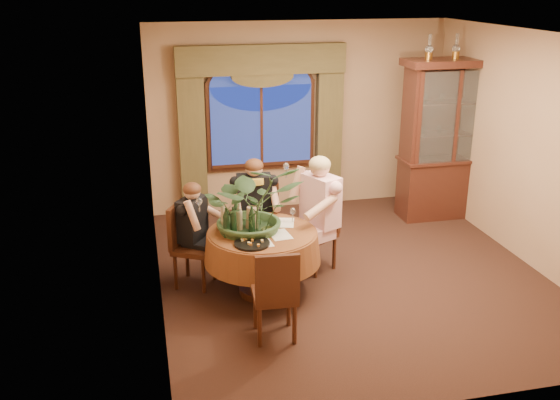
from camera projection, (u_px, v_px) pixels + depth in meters
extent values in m
plane|color=black|center=(350.00, 273.00, 7.54)|extent=(5.00, 5.00, 0.00)
plane|color=#A57D5A|center=(300.00, 117.00, 9.36)|extent=(4.50, 0.00, 4.50)
plane|color=#A57D5A|center=(531.00, 150.00, 7.53)|extent=(0.00, 5.00, 5.00)
plane|color=white|center=(360.00, 35.00, 6.59)|extent=(5.00, 5.00, 0.00)
cube|color=#4C4426|center=(192.00, 139.00, 8.99)|extent=(0.38, 0.14, 2.32)
cube|color=#4C4426|center=(329.00, 131.00, 9.41)|extent=(0.38, 0.14, 2.32)
cylinder|color=maroon|center=(263.00, 262.00, 6.95)|extent=(1.68, 1.68, 0.75)
cube|color=#361812|center=(448.00, 140.00, 9.01)|extent=(1.43, 0.56, 2.31)
cube|color=black|center=(315.00, 232.00, 7.49)|extent=(0.58, 0.58, 0.96)
cube|color=black|center=(262.00, 225.00, 7.72)|extent=(0.49, 0.49, 0.96)
cube|color=black|center=(194.00, 246.00, 7.11)|extent=(0.57, 0.57, 0.96)
cube|color=black|center=(274.00, 293.00, 6.06)|extent=(0.45, 0.45, 0.96)
imported|color=#31532F|center=(252.00, 171.00, 6.66)|extent=(1.08, 1.20, 0.93)
imported|color=#43582B|center=(268.00, 231.00, 6.78)|extent=(0.16, 0.16, 0.05)
cylinder|color=black|center=(252.00, 244.00, 6.48)|extent=(0.37, 0.37, 0.02)
cylinder|color=black|center=(233.00, 221.00, 6.65)|extent=(0.07, 0.07, 0.33)
cylinder|color=black|center=(236.00, 214.00, 6.87)|extent=(0.07, 0.07, 0.33)
cylinder|color=tan|center=(239.00, 218.00, 6.74)|extent=(0.07, 0.07, 0.33)
cylinder|color=black|center=(226.00, 223.00, 6.62)|extent=(0.07, 0.07, 0.33)
cylinder|color=tan|center=(224.00, 217.00, 6.78)|extent=(0.07, 0.07, 0.33)
cylinder|color=black|center=(252.00, 221.00, 6.66)|extent=(0.07, 0.07, 0.33)
cube|color=white|center=(280.00, 235.00, 6.72)|extent=(0.24, 0.32, 0.00)
cube|color=white|center=(285.00, 223.00, 7.05)|extent=(0.28, 0.35, 0.00)
cube|color=white|center=(261.00, 242.00, 6.54)|extent=(0.23, 0.32, 0.00)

